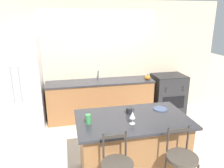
% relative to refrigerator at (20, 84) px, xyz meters
% --- Properties ---
extents(ground_plane, '(18.00, 18.00, 0.00)m').
position_rel_refrigerator_xyz_m(ground_plane, '(1.72, -0.27, -0.96)').
color(ground_plane, beige).
extents(wall_back, '(6.00, 0.07, 2.70)m').
position_rel_refrigerator_xyz_m(wall_back, '(1.72, 0.38, 0.39)').
color(wall_back, beige).
rests_on(wall_back, ground_plane).
extents(back_counter, '(2.48, 0.63, 0.91)m').
position_rel_refrigerator_xyz_m(back_counter, '(1.72, 0.08, -0.50)').
color(back_counter, '#936038').
rests_on(back_counter, ground_plane).
extents(sink_faucet, '(0.02, 0.13, 0.22)m').
position_rel_refrigerator_xyz_m(sink_faucet, '(1.72, 0.27, 0.09)').
color(sink_faucet, '#ADAFB5').
rests_on(sink_faucet, back_counter).
extents(kitchen_island, '(1.61, 0.95, 0.95)m').
position_rel_refrigerator_xyz_m(kitchen_island, '(1.85, -2.01, -0.49)').
color(kitchen_island, '#936038').
rests_on(kitchen_island, ground_plane).
extents(refrigerator, '(0.89, 0.74, 1.93)m').
position_rel_refrigerator_xyz_m(refrigerator, '(0.00, 0.00, 0.00)').
color(refrigerator, '#BCBCC1').
rests_on(refrigerator, ground_plane).
extents(oven_range, '(0.77, 0.64, 0.97)m').
position_rel_refrigerator_xyz_m(oven_range, '(3.43, 0.05, -0.48)').
color(oven_range, '#28282B').
rests_on(oven_range, ground_plane).
extents(bar_stool_far, '(0.37, 0.37, 1.08)m').
position_rel_refrigerator_xyz_m(bar_stool_far, '(2.24, -2.72, -0.36)').
color(bar_stool_far, '#332D28').
rests_on(bar_stool_far, ground_plane).
extents(dinner_plate, '(0.23, 0.23, 0.02)m').
position_rel_refrigerator_xyz_m(dinner_plate, '(2.36, -1.80, -0.01)').
color(dinner_plate, '#425170').
rests_on(dinner_plate, kitchen_island).
extents(wine_glass, '(0.08, 0.08, 0.17)m').
position_rel_refrigerator_xyz_m(wine_glass, '(1.79, -2.17, 0.11)').
color(wine_glass, white).
rests_on(wine_glass, kitchen_island).
extents(coffee_mug, '(0.13, 0.09, 0.09)m').
position_rel_refrigerator_xyz_m(coffee_mug, '(1.85, -1.85, 0.03)').
color(coffee_mug, '#232326').
rests_on(coffee_mug, kitchen_island).
extents(tumbler_cup, '(0.07, 0.07, 0.13)m').
position_rel_refrigerator_xyz_m(tumbler_cup, '(1.21, -2.04, 0.05)').
color(tumbler_cup, '#3D934C').
rests_on(tumbler_cup, kitchen_island).
extents(pumpkin_decoration, '(0.14, 0.14, 0.14)m').
position_rel_refrigerator_xyz_m(pumpkin_decoration, '(2.82, -0.06, 0.01)').
color(pumpkin_decoration, orange).
rests_on(pumpkin_decoration, back_counter).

